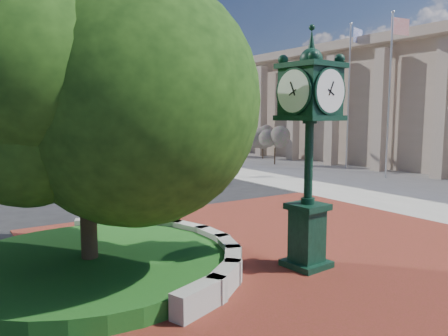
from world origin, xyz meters
TOP-DOWN VIEW (x-y plane):
  - ground at (0.00, 0.00)m, footprint 200.00×200.00m
  - plaza at (0.00, -1.00)m, footprint 12.00×12.00m
  - sidewalk at (16.00, 10.00)m, footprint 20.00×50.00m
  - planter_wall at (-2.71, -0.00)m, footprint 2.96×6.77m
  - grass_bed at (-5.00, 0.00)m, footprint 6.10×6.10m
  - civic_building at (23.60, 12.00)m, footprint 17.35×44.00m
  - tree_planter at (-5.00, 0.00)m, footprint 5.20×5.20m
  - tree_street at (-4.00, 18.00)m, footprint 4.40×4.40m
  - post_clock at (-0.64, -2.34)m, footprint 1.22×1.22m
  - parked_car at (3.14, 35.44)m, footprint 3.28×4.50m
  - flagpole_a at (13.15, 5.71)m, footprint 1.42×0.18m
  - flagpole_b at (14.89, 10.07)m, footprint 1.45×0.40m
  - street_lamp_near at (3.39, 24.01)m, footprint 2.26×0.35m
  - shrub_near at (12.30, 14.33)m, footprint 1.20×1.20m
  - shrub_mid at (14.14, 18.04)m, footprint 1.20×1.20m
  - shrub_far at (11.64, 22.94)m, footprint 1.20×1.20m

SIDE VIEW (x-z plane):
  - ground at x=0.00m, z-range 0.00..0.00m
  - plaza at x=0.00m, z-range 0.00..0.04m
  - sidewalk at x=16.00m, z-range 0.00..0.04m
  - grass_bed at x=-5.00m, z-range 0.00..0.40m
  - planter_wall at x=-2.71m, z-range 0.00..0.54m
  - parked_car at x=3.14m, z-range 0.00..1.42m
  - shrub_near at x=12.30m, z-range 0.49..2.69m
  - shrub_mid at x=14.14m, z-range 0.49..2.69m
  - shrub_far at x=11.64m, z-range 0.49..2.69m
  - post_clock at x=-0.64m, z-range 0.27..5.72m
  - tree_street at x=-4.00m, z-range 0.52..5.96m
  - tree_planter at x=-5.00m, z-range 0.56..6.89m
  - civic_building at x=23.60m, z-range 0.03..8.63m
  - flagpole_a at x=13.15m, z-range 0.11..9.21m
  - flagpole_b at x=14.89m, z-range 0.12..9.53m
  - street_lamp_near at x=3.39m, z-range 0.87..10.93m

